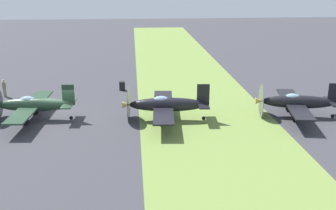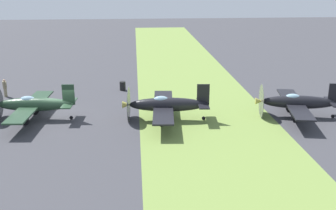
{
  "view_description": "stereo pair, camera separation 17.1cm",
  "coord_description": "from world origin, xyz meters",
  "px_view_note": "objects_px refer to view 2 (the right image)",
  "views": [
    {
      "loc": [
        -32.39,
        -5.9,
        11.23
      ],
      "look_at": [
        -1.02,
        -8.64,
        1.19
      ],
      "focal_mm": 43.6,
      "sensor_mm": 36.0,
      "label": 1
    },
    {
      "loc": [
        -32.41,
        -6.07,
        11.23
      ],
      "look_at": [
        -1.02,
        -8.64,
        1.19
      ],
      "focal_mm": 43.6,
      "sensor_mm": 36.0,
      "label": 2
    }
  ],
  "objects_px": {
    "airplane_wingman": "(166,105)",
    "fuel_drum": "(123,86)",
    "airplane_lead": "(33,104)",
    "ground_crew_chief": "(5,87)",
    "airplane_trail": "(297,102)"
  },
  "relations": [
    {
      "from": "airplane_wingman",
      "to": "airplane_trail",
      "type": "relative_size",
      "value": 1.02
    },
    {
      "from": "airplane_wingman",
      "to": "fuel_drum",
      "type": "distance_m",
      "value": 10.14
    },
    {
      "from": "airplane_lead",
      "to": "ground_crew_chief",
      "type": "xyz_separation_m",
      "value": [
        6.97,
        4.29,
        -0.38
      ]
    },
    {
      "from": "airplane_lead",
      "to": "fuel_drum",
      "type": "bearing_deg",
      "value": -35.8
    },
    {
      "from": "ground_crew_chief",
      "to": "airplane_lead",
      "type": "bearing_deg",
      "value": 169.85
    },
    {
      "from": "airplane_wingman",
      "to": "fuel_drum",
      "type": "height_order",
      "value": "airplane_wingman"
    },
    {
      "from": "airplane_wingman",
      "to": "fuel_drum",
      "type": "bearing_deg",
      "value": 25.71
    },
    {
      "from": "airplane_trail",
      "to": "ground_crew_chief",
      "type": "height_order",
      "value": "airplane_trail"
    },
    {
      "from": "airplane_wingman",
      "to": "ground_crew_chief",
      "type": "bearing_deg",
      "value": 65.94
    },
    {
      "from": "airplane_lead",
      "to": "airplane_wingman",
      "type": "relative_size",
      "value": 0.98
    },
    {
      "from": "airplane_trail",
      "to": "airplane_lead",
      "type": "bearing_deg",
      "value": 96.85
    },
    {
      "from": "ground_crew_chief",
      "to": "fuel_drum",
      "type": "relative_size",
      "value": 1.92
    },
    {
      "from": "airplane_lead",
      "to": "ground_crew_chief",
      "type": "distance_m",
      "value": 8.19
    },
    {
      "from": "airplane_lead",
      "to": "fuel_drum",
      "type": "distance_m",
      "value": 10.91
    },
    {
      "from": "airplane_lead",
      "to": "airplane_trail",
      "type": "bearing_deg",
      "value": -88.94
    }
  ]
}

